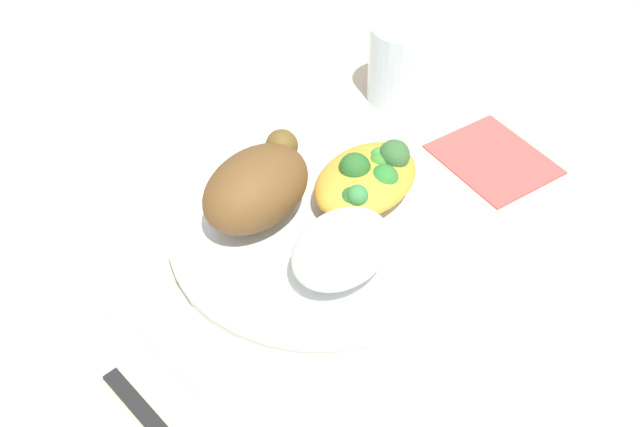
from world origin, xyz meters
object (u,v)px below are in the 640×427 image
plate (320,228)px  knife (110,374)px  rice_pile (342,248)px  napkin (494,159)px  water_glass (401,62)px  roasted_chicken (257,186)px  mac_cheese_with_broccoli (368,177)px  fork (141,328)px

plate → knife: bearing=173.3°
rice_pile → napkin: bearing=-4.7°
knife → water_glass: 0.44m
water_glass → napkin: size_ratio=0.79×
roasted_chicken → water_glass: size_ratio=1.31×
roasted_chicken → knife: bearing=-173.2°
mac_cheese_with_broccoli → knife: (-0.27, 0.03, -0.03)m
roasted_chicken → napkin: 0.25m
mac_cheese_with_broccoli → plate: bearing=170.8°
plate → fork: (-0.17, 0.04, -0.01)m
roasted_chicken → rice_pile: size_ratio=1.20×
knife → water_glass: water_glass is taller
plate → fork: size_ratio=1.90×
plate → knife: size_ratio=1.42×
rice_pile → mac_cheese_with_broccoli: bearing=24.3°
plate → napkin: 0.20m
rice_pile → knife: bearing=158.6°
knife → napkin: (0.41, -0.09, -0.00)m
mac_cheese_with_broccoli → fork: 0.24m
roasted_chicken → mac_cheese_with_broccoli: bearing=-34.4°
fork → plate: bearing=-13.5°
plate → rice_pile: size_ratio=2.83×
roasted_chicken → fork: roasted_chicken is taller
roasted_chicken → fork: bearing=-177.5°
napkin → fork: bearing=163.6°
knife → water_glass: (0.44, 0.05, 0.04)m
rice_pile → water_glass: water_glass is taller
mac_cheese_with_broccoli → knife: mac_cheese_with_broccoli is taller
fork → napkin: 0.38m
plate → roasted_chicken: size_ratio=2.37×
plate → fork: 0.18m
fork → water_glass: (0.39, 0.03, 0.04)m
fork → knife: knife is taller
roasted_chicken → napkin: size_ratio=1.03×
roasted_chicken → fork: 0.15m
water_glass → napkin: 0.15m
plate → mac_cheese_with_broccoli: (0.06, -0.01, 0.03)m
plate → mac_cheese_with_broccoli: mac_cheese_with_broccoli is taller
fork → napkin: fork is taller
rice_pile → napkin: rice_pile is taller
rice_pile → water_glass: 0.27m
rice_pile → water_glass: bearing=25.8°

